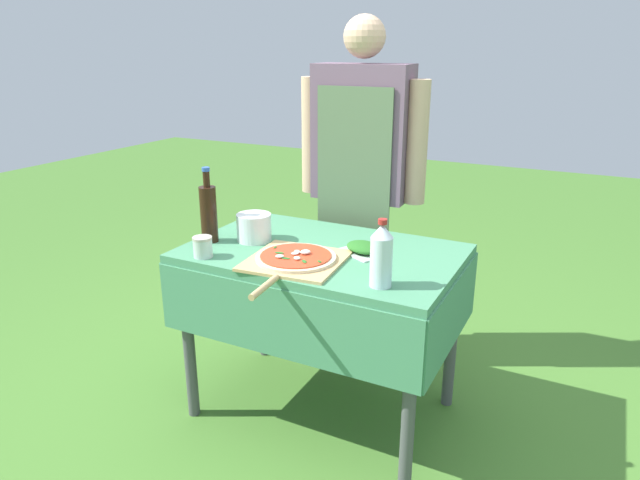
% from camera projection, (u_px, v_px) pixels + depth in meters
% --- Properties ---
extents(ground_plane, '(12.00, 12.00, 0.00)m').
position_uv_depth(ground_plane, '(322.00, 408.00, 2.60)').
color(ground_plane, '#477A2D').
extents(prep_table, '(1.12, 0.73, 0.77)m').
position_uv_depth(prep_table, '(322.00, 275.00, 2.39)').
color(prep_table, '#478960').
rests_on(prep_table, ground).
extents(person_cook, '(0.64, 0.22, 1.70)m').
position_uv_depth(person_cook, '(361.00, 167.00, 2.77)').
color(person_cook, '#70604C').
rests_on(person_cook, ground).
extents(pizza_on_peel, '(0.39, 0.56, 0.05)m').
position_uv_depth(pizza_on_peel, '(295.00, 259.00, 2.20)').
color(pizza_on_peel, tan).
rests_on(pizza_on_peel, prep_table).
extents(oil_bottle, '(0.07, 0.07, 0.32)m').
position_uv_depth(oil_bottle, '(209.00, 212.00, 2.41)').
color(oil_bottle, black).
rests_on(oil_bottle, prep_table).
extents(water_bottle, '(0.08, 0.08, 0.24)m').
position_uv_depth(water_bottle, '(381.00, 255.00, 1.96)').
color(water_bottle, silver).
rests_on(water_bottle, prep_table).
extents(herb_container, '(0.23, 0.21, 0.04)m').
position_uv_depth(herb_container, '(363.00, 248.00, 2.31)').
color(herb_container, silver).
rests_on(herb_container, prep_table).
extents(mixing_tub, '(0.15, 0.15, 0.12)m').
position_uv_depth(mixing_tub, '(254.00, 227.00, 2.44)').
color(mixing_tub, silver).
rests_on(mixing_tub, prep_table).
extents(sauce_jar, '(0.08, 0.08, 0.08)m').
position_uv_depth(sauce_jar, '(203.00, 248.00, 2.26)').
color(sauce_jar, silver).
rests_on(sauce_jar, prep_table).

